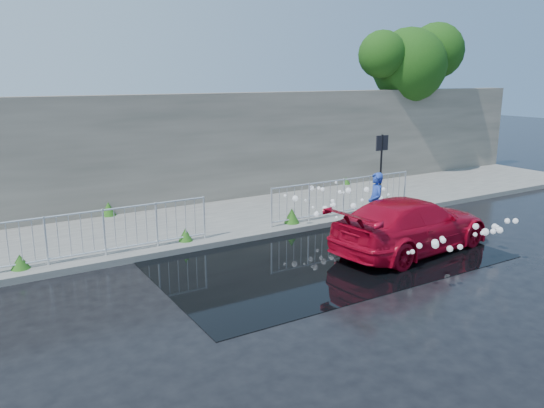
# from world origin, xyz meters

# --- Properties ---
(ground) EXTENTS (90.00, 90.00, 0.00)m
(ground) POSITION_xyz_m (0.00, 0.00, 0.00)
(ground) COLOR black
(ground) RESTS_ON ground
(pavement) EXTENTS (30.00, 4.00, 0.15)m
(pavement) POSITION_xyz_m (0.00, 5.00, 0.07)
(pavement) COLOR #5C5C57
(pavement) RESTS_ON ground
(curb) EXTENTS (30.00, 0.25, 0.16)m
(curb) POSITION_xyz_m (0.00, 3.00, 0.08)
(curb) COLOR #5C5C57
(curb) RESTS_ON ground
(retaining_wall) EXTENTS (30.00, 0.60, 3.50)m
(retaining_wall) POSITION_xyz_m (0.00, 7.20, 1.90)
(retaining_wall) COLOR #58544A
(retaining_wall) RESTS_ON pavement
(puddle) EXTENTS (8.00, 5.00, 0.01)m
(puddle) POSITION_xyz_m (0.50, 1.00, 0.01)
(puddle) COLOR black
(puddle) RESTS_ON ground
(sign_post) EXTENTS (0.45, 0.06, 2.50)m
(sign_post) POSITION_xyz_m (4.20, 3.10, 1.72)
(sign_post) COLOR black
(sign_post) RESTS_ON ground
(tree) EXTENTS (5.08, 3.00, 6.35)m
(tree) POSITION_xyz_m (9.70, 7.41, 4.78)
(tree) COLOR #332114
(tree) RESTS_ON ground
(railing_left) EXTENTS (5.05, 0.05, 1.10)m
(railing_left) POSITION_xyz_m (-4.00, 3.35, 0.74)
(railing_left) COLOR silver
(railing_left) RESTS_ON pavement
(railing_right) EXTENTS (5.05, 0.05, 1.10)m
(railing_right) POSITION_xyz_m (3.00, 3.35, 0.74)
(railing_right) COLOR silver
(railing_right) RESTS_ON pavement
(weeds) EXTENTS (12.17, 3.93, 0.43)m
(weeds) POSITION_xyz_m (-0.22, 4.50, 0.33)
(weeds) COLOR #215316
(weeds) RESTS_ON pavement
(water_spray) EXTENTS (3.72, 5.79, 1.11)m
(water_spray) POSITION_xyz_m (2.61, 1.00, 0.68)
(water_spray) COLOR white
(water_spray) RESTS_ON ground
(red_car) EXTENTS (4.72, 2.34, 1.32)m
(red_car) POSITION_xyz_m (2.61, 0.23, 0.66)
(red_car) COLOR #A5061E
(red_car) RESTS_ON ground
(person) EXTENTS (0.61, 0.72, 1.68)m
(person) POSITION_xyz_m (2.84, 1.80, 0.84)
(person) COLOR #213FA7
(person) RESTS_ON ground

